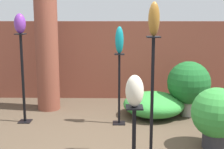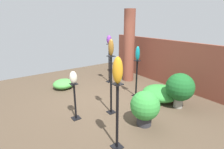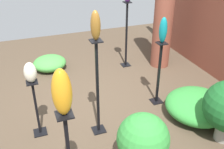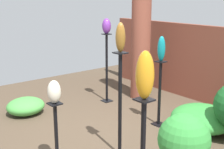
% 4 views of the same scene
% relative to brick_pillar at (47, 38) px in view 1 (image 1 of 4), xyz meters
% --- Properties ---
extents(ground_plane, '(8.00, 8.00, 0.00)m').
position_rel_brick_pillar_xyz_m(ground_plane, '(1.13, -1.79, -1.35)').
color(ground_plane, '#4C3D2D').
extents(brick_wall_back, '(5.60, 0.12, 1.64)m').
position_rel_brick_pillar_xyz_m(brick_wall_back, '(1.13, 0.86, -0.53)').
color(brick_wall_back, brown).
rests_on(brick_wall_back, ground).
extents(brick_pillar, '(0.42, 0.42, 2.71)m').
position_rel_brick_pillar_xyz_m(brick_pillar, '(0.00, 0.00, 0.00)').
color(brick_pillar, brown).
rests_on(brick_pillar, ground).
extents(pedestal_bronze, '(0.20, 0.20, 1.52)m').
position_rel_brick_pillar_xyz_m(pedestal_bronze, '(1.73, -2.05, -0.65)').
color(pedestal_bronze, black).
rests_on(pedestal_bronze, ground).
extents(pedestal_violet, '(0.20, 0.20, 1.47)m').
position_rel_brick_pillar_xyz_m(pedestal_violet, '(-0.24, -0.76, -0.67)').
color(pedestal_violet, black).
rests_on(pedestal_violet, ground).
extents(pedestal_teal, '(0.20, 0.20, 1.16)m').
position_rel_brick_pillar_xyz_m(pedestal_teal, '(1.34, -0.81, -0.82)').
color(pedestal_teal, black).
rests_on(pedestal_teal, ground).
extents(art_vase_bronze, '(0.13, 0.13, 0.40)m').
position_rel_brick_pillar_xyz_m(art_vase_bronze, '(1.73, -2.05, 0.36)').
color(art_vase_bronze, brown).
rests_on(art_vase_bronze, pedestal_bronze).
extents(art_vase_violet, '(0.18, 0.18, 0.32)m').
position_rel_brick_pillar_xyz_m(art_vase_violet, '(-0.24, -0.76, 0.28)').
color(art_vase_violet, '#6B2D8C').
rests_on(art_vase_violet, pedestal_violet).
extents(art_vase_ivory, '(0.17, 0.17, 0.30)m').
position_rel_brick_pillar_xyz_m(art_vase_ivory, '(1.46, -2.93, -0.29)').
color(art_vase_ivory, beige).
rests_on(art_vase_ivory, pedestal_ivory).
extents(art_vase_teal, '(0.14, 0.13, 0.43)m').
position_rel_brick_pillar_xyz_m(art_vase_teal, '(1.34, -0.81, 0.02)').
color(art_vase_teal, '#0F727A').
rests_on(art_vase_teal, pedestal_teal).
extents(potted_plant_mid_right, '(0.67, 0.67, 0.82)m').
position_rel_brick_pillar_xyz_m(potted_plant_mid_right, '(2.62, -1.75, -0.89)').
color(potted_plant_mid_right, '#2D2D33').
rests_on(potted_plant_mid_right, ground).
extents(potted_plant_mid_left, '(0.76, 0.76, 0.98)m').
position_rel_brick_pillar_xyz_m(potted_plant_mid_left, '(2.56, -0.36, -0.77)').
color(potted_plant_mid_left, gray).
rests_on(potted_plant_mid_left, ground).
extents(foliage_bed_east, '(1.07, 1.07, 0.41)m').
position_rel_brick_pillar_xyz_m(foliage_bed_east, '(1.95, -0.39, -1.15)').
color(foliage_bed_east, '#338C38').
rests_on(foliage_bed_east, ground).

